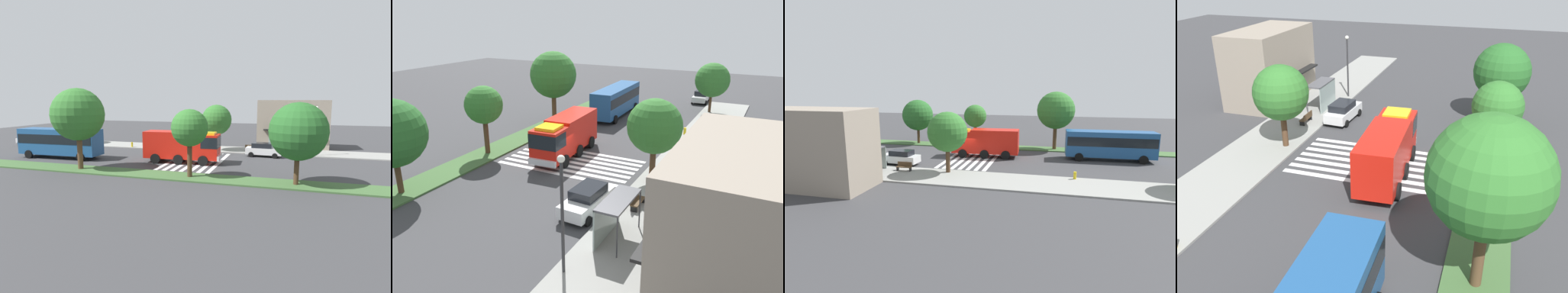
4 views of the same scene
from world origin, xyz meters
The scene contains 16 objects.
ground_plane centered at (0.00, 0.00, 0.00)m, with size 120.00×120.00×0.00m, color #38383A.
sidewalk centered at (0.00, 8.88, 0.07)m, with size 60.00×5.21×0.14m, color gray.
median_strip centered at (0.00, -7.77, 0.07)m, with size 60.00×3.00×0.14m, color #3D6033.
crosswalk centered at (-0.90, 0.00, 0.01)m, with size 5.85×11.29×0.01m.
fire_truck centered at (-1.99, -1.31, 1.99)m, with size 8.70×3.10×3.51m.
parked_car_mid centered at (6.24, 5.08, 0.88)m, with size 4.41×2.21×1.70m.
transit_bus centered at (-17.22, -2.82, 2.10)m, with size 10.27×3.09×3.54m.
bus_stop_shelter centered at (8.43, 7.77, 1.89)m, with size 3.50×1.40×2.46m.
bench_near_shelter centered at (4.43, 7.77, 0.59)m, with size 1.60×0.50×0.90m.
street_lamp centered at (12.33, 6.87, 3.74)m, with size 0.36×0.36×6.08m.
storefront_building centered at (9.64, 13.93, 3.47)m, with size 9.81×5.70×6.95m.
sidewalk_tree_west centered at (-0.23, 7.27, 4.30)m, with size 4.06×4.06×6.21m.
median_tree_far_west centered at (-10.77, -7.77, 5.54)m, with size 5.15×5.15×8.00m.
median_tree_west centered at (0.74, -7.77, 4.50)m, with size 3.31×3.31×6.06m.
median_tree_center centered at (9.86, -7.77, 4.47)m, with size 4.69×4.69×6.69m.
fire_hydrant centered at (-12.79, 6.77, 0.49)m, with size 0.28×0.28×0.70m, color gold.
Camera 3 is at (-10.74, 36.79, 8.81)m, focal length 28.78 mm.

